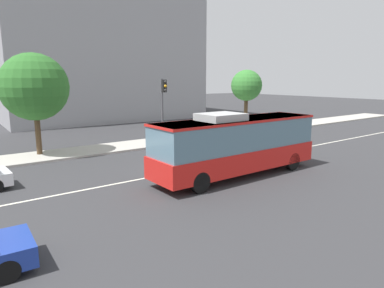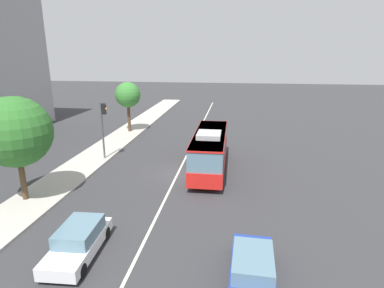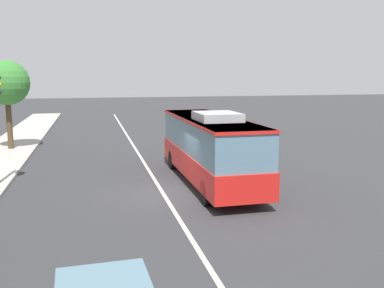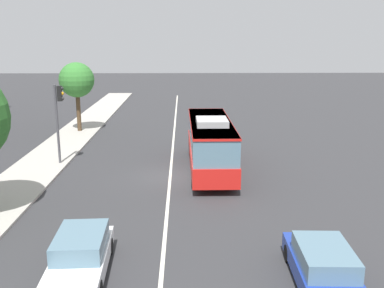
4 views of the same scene
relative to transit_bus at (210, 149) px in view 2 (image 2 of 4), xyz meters
The scene contains 9 objects.
ground_plane 3.35m from the transit_bus, 119.09° to the left, with size 160.00×160.00×0.00m, color #333335.
sidewalk_kerb 11.11m from the transit_bus, 97.16° to the left, with size 80.00×3.42×0.14m, color #B2ADA3.
lane_centre_line 3.34m from the transit_bus, 119.09° to the left, with size 76.00×0.16×0.01m, color silver.
transit_bus is the anchor object (origin of this frame).
sedan_blue 13.62m from the transit_bus, 167.66° to the right, with size 4.57×1.99×1.46m.
sedan_white 13.50m from the transit_bus, 157.04° to the left, with size 4.57×1.99×1.46m.
traffic_light_near_corner 9.80m from the transit_bus, 81.99° to the left, with size 0.34×0.62×5.20m.
street_tree_kerbside_left 13.97m from the transit_bus, 122.86° to the left, with size 4.44×4.44×6.88m.
street_tree_kerbside_centre 16.01m from the transit_bus, 42.92° to the left, with size 2.98×2.98×6.06m.
Camera 2 is at (-23.51, -4.41, 9.40)m, focal length 29.82 mm.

